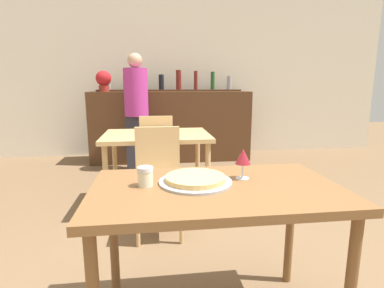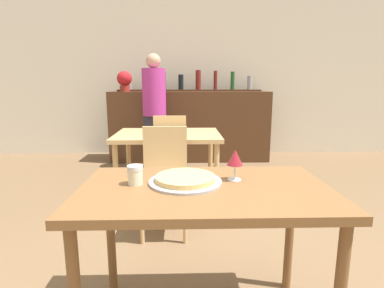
% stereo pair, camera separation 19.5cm
% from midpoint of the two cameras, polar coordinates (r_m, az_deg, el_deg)
% --- Properties ---
extents(wall_back, '(8.00, 0.05, 2.80)m').
position_cam_midpoint_polar(wall_back, '(5.49, -5.49, 12.72)').
color(wall_back, silver).
rests_on(wall_back, ground_plane).
extents(dining_table_near, '(1.20, 0.71, 0.77)m').
position_cam_midpoint_polar(dining_table_near, '(1.48, 0.79, -11.26)').
color(dining_table_near, brown).
rests_on(dining_table_near, ground_plane).
extents(dining_table_far, '(1.05, 0.77, 0.76)m').
position_cam_midpoint_polar(dining_table_far, '(3.06, -8.54, 0.28)').
color(dining_table_far, tan).
rests_on(dining_table_far, ground_plane).
extents(bar_counter, '(2.60, 0.56, 1.14)m').
position_cam_midpoint_polar(bar_counter, '(5.03, -5.11, 3.41)').
color(bar_counter, '#4C2D19').
rests_on(bar_counter, ground_plane).
extents(bar_back_shelf, '(2.39, 0.24, 0.35)m').
position_cam_midpoint_polar(bar_back_shelf, '(5.13, -5.60, 10.87)').
color(bar_back_shelf, '#4C2D19').
rests_on(bar_back_shelf, bar_counter).
extents(chair_far_side_front, '(0.40, 0.40, 0.90)m').
position_cam_midpoint_polar(chair_far_side_front, '(2.55, -8.65, -5.57)').
color(chair_far_side_front, tan).
rests_on(chair_far_side_front, ground_plane).
extents(chair_far_side_back, '(0.40, 0.40, 0.90)m').
position_cam_midpoint_polar(chair_far_side_back, '(3.63, -8.32, -0.56)').
color(chair_far_side_back, tan).
rests_on(chair_far_side_back, ground_plane).
extents(pizza_tray, '(0.36, 0.36, 0.04)m').
position_cam_midpoint_polar(pizza_tray, '(1.49, -3.11, -6.87)').
color(pizza_tray, '#A3A3A8').
rests_on(pizza_tray, dining_table_near).
extents(cheese_shaker, '(0.08, 0.08, 0.09)m').
position_cam_midpoint_polar(cheese_shaker, '(1.47, -12.68, -6.10)').
color(cheese_shaker, beige).
rests_on(cheese_shaker, dining_table_near).
extents(person_standing, '(0.34, 0.34, 1.69)m').
position_cam_midpoint_polar(person_standing, '(4.43, -11.78, 6.65)').
color(person_standing, '#2D2D38').
rests_on(person_standing, ground_plane).
extents(wine_glass, '(0.08, 0.08, 0.16)m').
position_cam_midpoint_polar(wine_glass, '(1.54, 6.14, -2.58)').
color(wine_glass, silver).
rests_on(wine_glass, dining_table_near).
extents(potted_plant, '(0.24, 0.24, 0.33)m').
position_cam_midpoint_polar(potted_plant, '(5.01, -17.59, 11.57)').
color(potted_plant, maroon).
rests_on(potted_plant, bar_counter).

